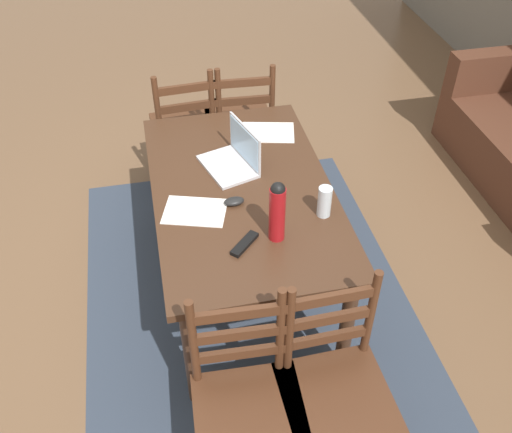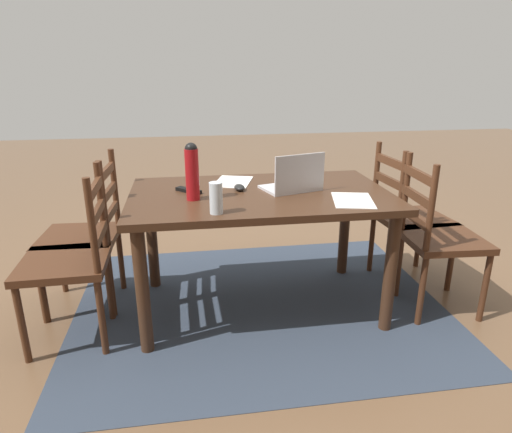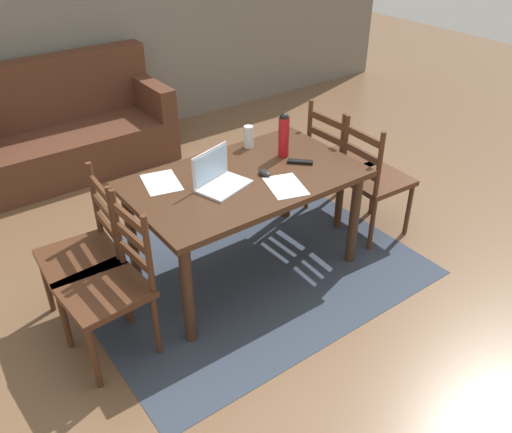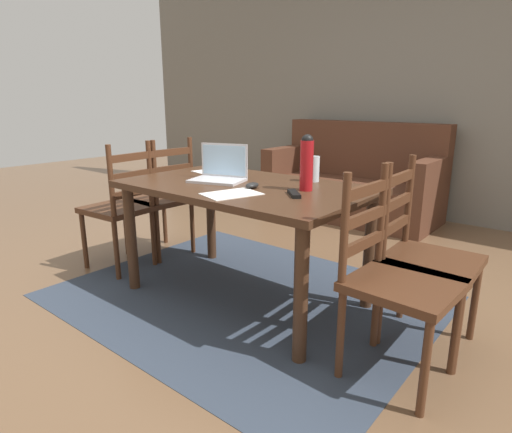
{
  "view_description": "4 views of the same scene",
  "coord_description": "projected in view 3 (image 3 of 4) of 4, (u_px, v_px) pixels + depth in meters",
  "views": [
    {
      "loc": [
        2.22,
        -0.4,
        2.53
      ],
      "look_at": [
        0.07,
        0.06,
        0.6
      ],
      "focal_mm": 40.02,
      "sensor_mm": 36.0,
      "label": 1
    },
    {
      "loc": [
        0.41,
        2.44,
        1.45
      ],
      "look_at": [
        0.04,
        0.07,
        0.62
      ],
      "focal_mm": 31.26,
      "sensor_mm": 36.0,
      "label": 2
    },
    {
      "loc": [
        -1.74,
        -2.49,
        2.37
      ],
      "look_at": [
        0.03,
        -0.08,
        0.46
      ],
      "focal_mm": 37.64,
      "sensor_mm": 36.0,
      "label": 3
    },
    {
      "loc": [
        1.67,
        -1.93,
        1.24
      ],
      "look_at": [
        0.11,
        -0.02,
        0.56
      ],
      "focal_mm": 30.22,
      "sensor_mm": 36.0,
      "label": 4
    }
  ],
  "objects": [
    {
      "name": "chair_right_near",
      "position": [
        373.0,
        179.0,
        3.98
      ],
      "size": [
        0.46,
        0.46,
        0.95
      ],
      "color": "#4C2B19",
      "rests_on": "ground"
    },
    {
      "name": "laptop",
      "position": [
        218.0,
        177.0,
        3.31
      ],
      "size": [
        0.37,
        0.31,
        0.23
      ],
      "color": "silver",
      "rests_on": "dining_table"
    },
    {
      "name": "ground_plane",
      "position": [
        246.0,
        268.0,
        3.83
      ],
      "size": [
        14.0,
        14.0,
        0.0
      ],
      "primitive_type": "plane",
      "color": "brown"
    },
    {
      "name": "wall_back",
      "position": [
        73.0,
        5.0,
        4.97
      ],
      "size": [
        8.0,
        0.12,
        2.7
      ],
      "primitive_type": "cube",
      "color": "slate",
      "rests_on": "ground"
    },
    {
      "name": "paper_stack_right",
      "position": [
        286.0,
        186.0,
        3.33
      ],
      "size": [
        0.29,
        0.35,
        0.0
      ],
      "primitive_type": "cube",
      "rotation": [
        0.0,
        0.0,
        -0.3
      ],
      "color": "white",
      "rests_on": "dining_table"
    },
    {
      "name": "chair_left_far",
      "position": [
        86.0,
        255.0,
        3.19
      ],
      "size": [
        0.46,
        0.46,
        0.95
      ],
      "color": "#4C2B19",
      "rests_on": "ground"
    },
    {
      "name": "computer_mouse",
      "position": [
        265.0,
        173.0,
        3.44
      ],
      "size": [
        0.07,
        0.1,
        0.03
      ],
      "primitive_type": "ellipsoid",
      "rotation": [
        0.0,
        0.0,
        0.06
      ],
      "color": "black",
      "rests_on": "dining_table"
    },
    {
      "name": "tv_remote",
      "position": [
        300.0,
        162.0,
        3.59
      ],
      "size": [
        0.15,
        0.15,
        0.02
      ],
      "primitive_type": "cube",
      "rotation": [
        0.0,
        0.0,
        0.8
      ],
      "color": "black",
      "rests_on": "dining_table"
    },
    {
      "name": "water_bottle",
      "position": [
        284.0,
        134.0,
        3.6
      ],
      "size": [
        0.07,
        0.07,
        0.31
      ],
      "color": "#A81419",
      "rests_on": "dining_table"
    },
    {
      "name": "area_rug",
      "position": [
        246.0,
        267.0,
        3.83
      ],
      "size": [
        2.26,
        1.81,
        0.01
      ],
      "primitive_type": "cube",
      "color": "#333D4C",
      "rests_on": "ground"
    },
    {
      "name": "dining_table",
      "position": [
        245.0,
        189.0,
        3.49
      ],
      "size": [
        1.49,
        0.9,
        0.74
      ],
      "color": "#422819",
      "rests_on": "ground"
    },
    {
      "name": "couch",
      "position": [
        69.0,
        132.0,
        4.98
      ],
      "size": [
        1.8,
        0.8,
        1.0
      ],
      "color": "#512D1E",
      "rests_on": "ground"
    },
    {
      "name": "drinking_glass",
      "position": [
        249.0,
        137.0,
        3.76
      ],
      "size": [
        0.07,
        0.07,
        0.16
      ],
      "primitive_type": "cylinder",
      "color": "silver",
      "rests_on": "dining_table"
    },
    {
      "name": "chair_left_near",
      "position": [
        110.0,
        286.0,
        2.95
      ],
      "size": [
        0.47,
        0.47,
        0.95
      ],
      "color": "#4C2B19",
      "rests_on": "ground"
    },
    {
      "name": "chair_right_far",
      "position": [
        339.0,
        162.0,
        4.22
      ],
      "size": [
        0.45,
        0.45,
        0.95
      ],
      "color": "#4C2B19",
      "rests_on": "ground"
    },
    {
      "name": "paper_stack_left",
      "position": [
        161.0,
        183.0,
        3.36
      ],
      "size": [
        0.27,
        0.34,
        0.0
      ],
      "primitive_type": "cube",
      "rotation": [
        0.0,
        0.0,
        -0.23
      ],
      "color": "white",
      "rests_on": "dining_table"
    }
  ]
}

